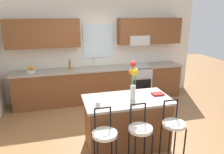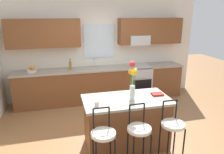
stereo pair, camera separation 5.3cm
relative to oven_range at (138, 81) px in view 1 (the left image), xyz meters
The scene contains 14 objects.
ground_plane 2.04m from the oven_range, 122.48° to the right, with size 14.00×14.00×0.00m, color olive.
back_wall_assembly 1.52m from the oven_range, 163.60° to the left, with size 5.60×0.50×2.70m.
counter_run 1.07m from the oven_range, behind, with size 4.56×0.64×0.92m.
sink_faucet 1.39m from the oven_range, behind, with size 0.02×0.13×0.23m.
oven_range is the anchor object (origin of this frame).
kitchen_island 2.43m from the oven_range, 115.92° to the right, with size 1.51×0.81×0.92m.
bar_stool_near 3.24m from the oven_range, 119.92° to the right, with size 0.36×0.36×1.04m.
bar_stool_middle 3.00m from the oven_range, 110.76° to the right, with size 0.36×0.36×1.04m.
bar_stool_far 2.85m from the oven_range, 100.36° to the right, with size 0.36×0.36×1.04m.
flower_vase 2.61m from the oven_range, 113.83° to the right, with size 0.16×0.16×0.67m.
mug_ceramic 2.92m from the oven_range, 124.36° to the right, with size 0.08×0.08×0.09m, color silver.
cookbook 2.26m from the oven_range, 102.58° to the right, with size 0.20×0.15×0.03m, color maroon.
fruit_bowl_oranges 2.89m from the oven_range, behind, with size 0.24×0.24×0.16m.
bottle_olive_oil 1.97m from the oven_range, behind, with size 0.06×0.06×0.29m.
Camera 1 is at (-1.13, -3.76, 2.35)m, focal length 34.40 mm.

